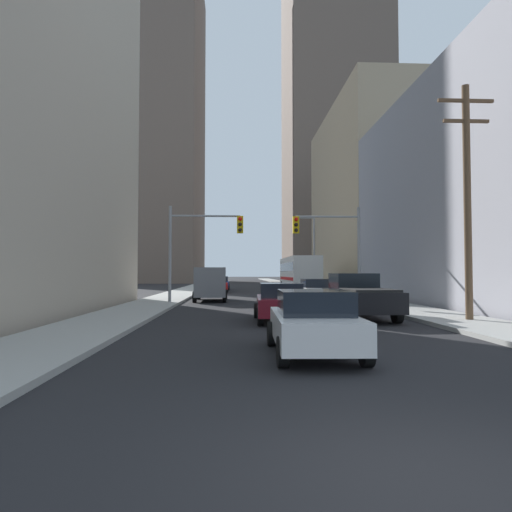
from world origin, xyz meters
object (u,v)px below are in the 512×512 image
sedan_silver (315,290)px  pickup_truck_black (359,296)px  sedan_white (313,322)px  sedan_maroon (280,302)px  city_bus (299,273)px  sedan_blue (221,283)px  cargo_van_grey (211,282)px  traffic_signal_near_left (202,237)px  traffic_signal_near_right (330,238)px  sedan_red (218,284)px

sedan_silver → pickup_truck_black: bearing=-89.9°
sedan_white → sedan_maroon: bearing=90.4°
city_bus → sedan_maroon: 25.98m
city_bus → sedan_maroon: (-4.44, -25.57, -1.16)m
sedan_maroon → sedan_blue: bearing=95.9°
cargo_van_grey → sedan_blue: 19.46m
cargo_van_grey → traffic_signal_near_left: (-0.36, -3.31, 2.79)m
city_bus → traffic_signal_near_right: bearing=-91.3°
traffic_signal_near_right → sedan_silver: bearing=111.3°
traffic_signal_near_left → sedan_silver: bearing=13.3°
pickup_truck_black → sedan_blue: bearing=102.2°
cargo_van_grey → traffic_signal_near_left: traffic_signal_near_left is taller
sedan_white → sedan_maroon: size_ratio=1.00×
sedan_red → pickup_truck_black: bearing=-74.8°
city_bus → sedan_silver: city_bus is taller
sedan_maroon → sedan_silver: 11.90m
traffic_signal_near_right → sedan_red: bearing=114.4°
sedan_silver → traffic_signal_near_left: size_ratio=0.71×
sedan_white → sedan_red: same height
cargo_van_grey → sedan_red: (0.01, 13.28, -0.52)m
pickup_truck_black → city_bus: bearing=87.7°
sedan_maroon → sedan_red: 26.49m
pickup_truck_black → sedan_white: 8.92m
pickup_truck_black → sedan_silver: size_ratio=1.28×
pickup_truck_black → sedan_red: size_ratio=1.28×
city_bus → pickup_truck_black: bearing=-92.3°
pickup_truck_black → traffic_signal_near_left: (-7.22, 8.58, 3.14)m
sedan_blue → sedan_red: bearing=-90.5°
sedan_maroon → cargo_van_grey: bearing=104.7°
sedan_blue → traffic_signal_near_right: (7.46, -22.77, 3.29)m
sedan_maroon → sedan_white: bearing=-89.6°
sedan_white → traffic_signal_near_right: bearing=76.5°
pickup_truck_black → cargo_van_grey: (-6.86, 11.89, 0.35)m
sedan_white → sedan_blue: 39.73m
sedan_silver → sedan_blue: bearing=107.9°
cargo_van_grey → sedan_maroon: bearing=-75.3°
city_bus → cargo_van_grey: 14.85m
traffic_signal_near_left → traffic_signal_near_right: bearing=-0.0°
traffic_signal_near_left → traffic_signal_near_right: (7.87, -0.00, -0.02)m
cargo_van_grey → sedan_maroon: cargo_van_grey is taller
city_bus → pickup_truck_black: size_ratio=2.11×
sedan_white → sedan_red: (-3.46, 33.41, 0.00)m
cargo_van_grey → sedan_blue: size_ratio=1.25×
traffic_signal_near_right → cargo_van_grey: bearing=156.2°
sedan_white → sedan_blue: same height
sedan_red → traffic_signal_near_left: (-0.36, -16.59, 3.31)m
city_bus → cargo_van_grey: bearing=-122.0°
sedan_silver → traffic_signal_near_left: traffic_signal_near_left is taller
sedan_silver → sedan_blue: same height
traffic_signal_near_right → city_bus: bearing=88.7°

